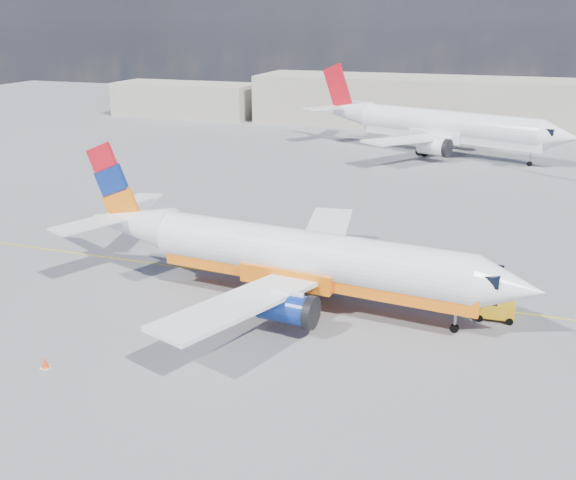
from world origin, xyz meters
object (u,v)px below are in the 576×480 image
(main_jet, at_px, (294,256))
(gse_tug, at_px, (494,307))
(traffic_cone, at_px, (45,363))
(second_jet, at_px, (440,126))

(main_jet, relative_size, gse_tug, 13.27)
(gse_tug, xyz_separation_m, traffic_cone, (-22.12, -13.81, -0.47))
(second_jet, height_order, traffic_cone, second_jet)
(traffic_cone, bearing_deg, main_jet, 51.30)
(main_jet, bearing_deg, second_jet, 91.77)
(second_jet, bearing_deg, main_jet, -74.45)
(main_jet, bearing_deg, gse_tug, 12.99)
(gse_tug, bearing_deg, second_jet, 96.52)
(gse_tug, bearing_deg, traffic_cone, -151.73)
(main_jet, bearing_deg, traffic_cone, -123.22)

